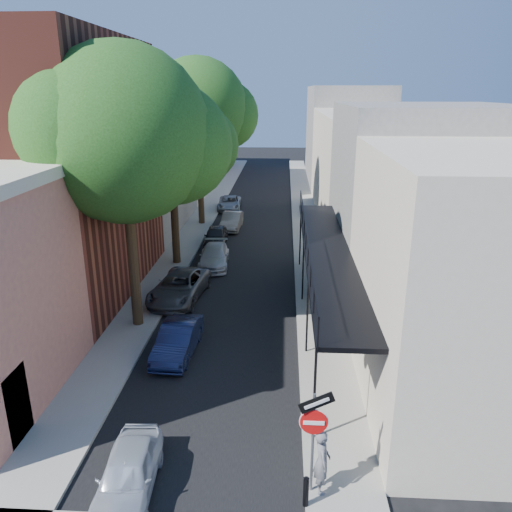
# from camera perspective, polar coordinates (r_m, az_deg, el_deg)

# --- Properties ---
(road_surface) EXTENTS (6.00, 64.00, 0.01)m
(road_surface) POSITION_cam_1_polar(r_m,az_deg,el_deg) (40.28, -0.16, 4.66)
(road_surface) COLOR black
(road_surface) RESTS_ON ground
(sidewalk_left) EXTENTS (2.00, 64.00, 0.12)m
(sidewalk_left) POSITION_cam_1_polar(r_m,az_deg,el_deg) (40.70, -5.81, 4.79)
(sidewalk_left) COLOR gray
(sidewalk_left) RESTS_ON ground
(sidewalk_right) EXTENTS (2.00, 64.00, 0.12)m
(sidewalk_right) POSITION_cam_1_polar(r_m,az_deg,el_deg) (40.23, 5.55, 4.63)
(sidewalk_right) COLOR gray
(sidewalk_right) RESTS_ON ground
(buildings_left) EXTENTS (10.10, 59.10, 12.00)m
(buildings_left) POSITION_cam_1_polar(r_m,az_deg,el_deg) (39.84, -14.02, 11.19)
(buildings_left) COLOR tan
(buildings_left) RESTS_ON ground
(buildings_right) EXTENTS (9.80, 55.00, 10.00)m
(buildings_right) POSITION_cam_1_polar(r_m,az_deg,el_deg) (39.44, 13.17, 10.42)
(buildings_right) COLOR beige
(buildings_right) RESTS_ON ground
(sign_post) EXTENTS (0.89, 0.17, 2.99)m
(sign_post) POSITION_cam_1_polar(r_m,az_deg,el_deg) (12.59, 6.63, -18.74)
(sign_post) COLOR #595B60
(sign_post) RESTS_ON ground
(bollard) EXTENTS (0.14, 0.14, 0.80)m
(bollard) POSITION_cam_1_polar(r_m,az_deg,el_deg) (13.21, 5.73, -25.23)
(bollard) COLOR black
(bollard) RESTS_ON sidewalk_right
(oak_near) EXTENTS (7.48, 6.80, 11.42)m
(oak_near) POSITION_cam_1_polar(r_m,az_deg,el_deg) (20.21, -13.53, 13.02)
(oak_near) COLOR #2E2112
(oak_near) RESTS_ON ground
(oak_mid) EXTENTS (6.60, 6.00, 10.20)m
(oak_mid) POSITION_cam_1_polar(r_m,az_deg,el_deg) (27.99, -8.86, 13.00)
(oak_mid) COLOR #2E2112
(oak_mid) RESTS_ON ground
(oak_far) EXTENTS (7.70, 7.00, 11.90)m
(oak_far) POSITION_cam_1_polar(r_m,az_deg,el_deg) (36.78, -5.88, 16.25)
(oak_far) COLOR #2E2112
(oak_far) RESTS_ON ground
(parked_car_a) EXTENTS (1.55, 3.44, 1.15)m
(parked_car_a) POSITION_cam_1_polar(r_m,az_deg,el_deg) (13.88, -14.43, -22.95)
(parked_car_a) COLOR #B5BDC9
(parked_car_a) RESTS_ON ground
(parked_car_b) EXTENTS (1.46, 3.69, 1.19)m
(parked_car_b) POSITION_cam_1_polar(r_m,az_deg,el_deg) (19.43, -8.94, -9.46)
(parked_car_b) COLOR #131A3B
(parked_car_b) RESTS_ON ground
(parked_car_c) EXTENTS (2.64, 4.83, 1.28)m
(parked_car_c) POSITION_cam_1_polar(r_m,az_deg,el_deg) (24.24, -8.76, -3.50)
(parked_car_c) COLOR #4C4E52
(parked_car_c) RESTS_ON ground
(parked_car_d) EXTENTS (1.88, 4.08, 1.16)m
(parked_car_d) POSITION_cam_1_polar(r_m,az_deg,el_deg) (28.60, -4.80, -0.04)
(parked_car_d) COLOR #B9B9BD
(parked_car_d) RESTS_ON ground
(parked_car_e) EXTENTS (1.61, 3.61, 1.21)m
(parked_car_e) POSITION_cam_1_polar(r_m,az_deg,el_deg) (32.49, -4.61, 2.29)
(parked_car_e) COLOR black
(parked_car_e) RESTS_ON ground
(parked_car_f) EXTENTS (1.42, 3.75, 1.22)m
(parked_car_f) POSITION_cam_1_polar(r_m,az_deg,el_deg) (36.17, -2.78, 4.02)
(parked_car_f) COLOR slate
(parked_car_f) RESTS_ON ground
(parked_car_g) EXTENTS (2.04, 4.12, 1.12)m
(parked_car_g) POSITION_cam_1_polar(r_m,az_deg,el_deg) (42.22, -3.06, 6.05)
(parked_car_g) COLOR gray
(parked_car_g) RESTS_ON ground
(pedestrian) EXTENTS (0.45, 0.65, 1.72)m
(pedestrian) POSITION_cam_1_polar(r_m,az_deg,el_deg) (13.32, 7.56, -22.20)
(pedestrian) COLOR slate
(pedestrian) RESTS_ON sidewalk_right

